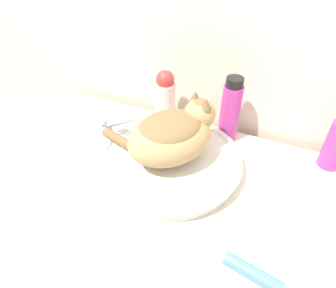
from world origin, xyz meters
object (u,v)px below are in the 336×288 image
faucet (109,124)px  shampoo_bottle_tall (230,111)px  lotion_bottle_white (165,98)px  cream_tube (258,276)px  cat (172,133)px

faucet → shampoo_bottle_tall: (0.33, 0.16, 0.03)m
lotion_bottle_white → cream_tube: 0.59m
faucet → lotion_bottle_white: bearing=63.0°
lotion_bottle_white → faucet: bearing=-125.0°
shampoo_bottle_tall → lotion_bottle_white: bearing=-180.0°
shampoo_bottle_tall → cream_tube: (0.18, -0.43, -0.09)m
cat → faucet: 0.23m
lotion_bottle_white → shampoo_bottle_tall: (0.22, 0.00, 0.01)m
cat → shampoo_bottle_tall: (0.11, 0.19, -0.01)m
faucet → lotion_bottle_white: 0.20m
faucet → shampoo_bottle_tall: size_ratio=0.73×
faucet → shampoo_bottle_tall: bearing=34.5°
lotion_bottle_white → shampoo_bottle_tall: size_ratio=0.90×
cream_tube → lotion_bottle_white: bearing=132.9°
cat → shampoo_bottle_tall: shampoo_bottle_tall is taller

